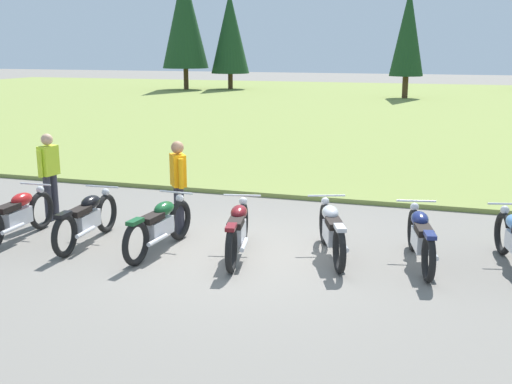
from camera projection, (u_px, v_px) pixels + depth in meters
name	position (u px, v px, depth m)	size (l,w,h in m)	color
ground_plane	(245.00, 255.00, 10.01)	(140.00, 140.00, 0.00)	slate
grass_moorland	(396.00, 107.00, 33.96)	(80.00, 44.00, 0.10)	olive
motorcycle_red	(17.00, 215.00, 10.68)	(0.62, 2.10, 0.88)	black
motorcycle_black	(87.00, 218.00, 10.48)	(0.62, 2.10, 0.88)	black
motorcycle_british_green	(160.00, 225.00, 10.08)	(0.62, 2.10, 0.88)	black
motorcycle_maroon	(238.00, 230.00, 9.83)	(0.71, 2.08, 0.88)	black
motorcycle_silver	(332.00, 230.00, 9.80)	(0.91, 2.01, 0.88)	black
motorcycle_navy	(421.00, 237.00, 9.45)	(0.73, 2.07, 0.88)	black
rider_in_hivis_vest	(49.00, 171.00, 11.81)	(0.26, 0.55, 1.67)	#2D2D38
rider_with_back_turned	(178.00, 182.00, 10.90)	(0.39, 0.46, 1.67)	#2D2D38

